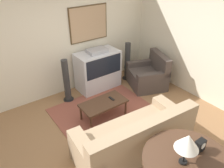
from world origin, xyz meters
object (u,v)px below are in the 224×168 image
object	(u,v)px
armchair	(148,76)
speaker_tower_left	(67,82)
speaker_tower_right	(127,62)
coffee_table	(103,104)
mantel_clock	(200,146)
table_lamp	(188,142)
tv	(98,70)
couch	(135,139)
console_table	(188,165)

from	to	relation	value
armchair	speaker_tower_left	world-z (taller)	speaker_tower_left
armchair	speaker_tower_right	distance (m)	0.71
coffee_table	mantel_clock	world-z (taller)	mantel_clock
armchair	speaker_tower_right	world-z (taller)	speaker_tower_right
mantel_clock	speaker_tower_left	world-z (taller)	speaker_tower_left
table_lamp	coffee_table	bearing A→B (deg)	84.30
tv	couch	size ratio (longest dim) A/B	0.52
coffee_table	mantel_clock	xyz separation A→B (m)	(0.12, -2.16, 0.52)
couch	table_lamp	world-z (taller)	table_lamp
coffee_table	console_table	world-z (taller)	console_table
mantel_clock	speaker_tower_right	xyz separation A→B (m)	(1.41, 3.23, -0.37)
tv	speaker_tower_left	size ratio (longest dim) A/B	1.03
armchair	coffee_table	bearing A→B (deg)	-55.70
table_lamp	speaker_tower_right	world-z (taller)	table_lamp
couch	speaker_tower_right	size ratio (longest dim) A/B	1.99
armchair	table_lamp	bearing A→B (deg)	-16.61
couch	coffee_table	bearing A→B (deg)	-91.02
mantel_clock	speaker_tower_left	xyz separation A→B (m)	(-0.44, 3.23, -0.37)
couch	console_table	xyz separation A→B (m)	(-0.02, -1.06, 0.40)
armchair	speaker_tower_right	size ratio (longest dim) A/B	1.10
armchair	mantel_clock	world-z (taller)	mantel_clock
speaker_tower_left	tv	bearing A→B (deg)	4.63
couch	speaker_tower_left	world-z (taller)	speaker_tower_left
armchair	coffee_table	distance (m)	1.80
couch	armchair	world-z (taller)	couch
tv	console_table	distance (m)	3.43
console_table	speaker_tower_right	bearing A→B (deg)	62.94
mantel_clock	speaker_tower_right	world-z (taller)	speaker_tower_right
console_table	speaker_tower_left	world-z (taller)	speaker_tower_left
coffee_table	speaker_tower_right	size ratio (longest dim) A/B	0.92
tv	console_table	world-z (taller)	tv
armchair	table_lamp	distance (m)	3.35
armchair	speaker_tower_right	bearing A→B (deg)	-141.43
table_lamp	speaker_tower_right	bearing A→B (deg)	61.54
armchair	speaker_tower_left	xyz separation A→B (m)	(-2.07, 0.64, 0.22)
tv	mantel_clock	size ratio (longest dim) A/B	6.08
coffee_table	speaker_tower_left	size ratio (longest dim) A/B	0.92
tv	speaker_tower_left	distance (m)	0.93
coffee_table	console_table	xyz separation A→B (m)	(-0.14, -2.20, 0.37)
tv	table_lamp	size ratio (longest dim) A/B	2.36
couch	console_table	size ratio (longest dim) A/B	1.77
speaker_tower_right	mantel_clock	bearing A→B (deg)	-113.65
table_lamp	speaker_tower_left	bearing A→B (deg)	91.91
couch	table_lamp	distance (m)	1.31
console_table	mantel_clock	world-z (taller)	mantel_clock
couch	speaker_tower_right	xyz separation A→B (m)	(1.65, 2.21, 0.19)
console_table	mantel_clock	bearing A→B (deg)	8.68
table_lamp	speaker_tower_left	distance (m)	3.29
armchair	table_lamp	xyz separation A→B (m)	(-1.96, -2.58, 0.85)
couch	coffee_table	xyz separation A→B (m)	(0.11, 1.14, 0.03)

